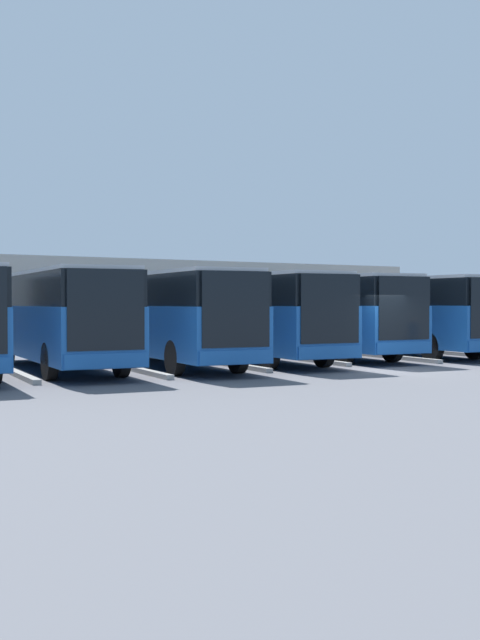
# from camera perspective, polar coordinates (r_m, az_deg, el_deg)

# --- Properties ---
(ground_plane) EXTENTS (600.00, 600.00, 0.00)m
(ground_plane) POSITION_cam_1_polar(r_m,az_deg,el_deg) (27.10, 10.47, -3.51)
(ground_plane) COLOR #5B5B60
(bus_1) EXTENTS (3.64, 11.34, 3.27)m
(bus_1) POSITION_cam_1_polar(r_m,az_deg,el_deg) (37.19, 15.76, 0.56)
(bus_1) COLOR #19519E
(bus_1) RESTS_ON ground_plane
(curb_divider_1) EXTENTS (0.85, 5.57, 0.15)m
(curb_divider_1) POSITION_cam_1_polar(r_m,az_deg,el_deg) (34.77, 15.69, -2.37)
(curb_divider_1) COLOR #9E9E99
(curb_divider_1) RESTS_ON ground_plane
(bus_2) EXTENTS (3.64, 11.34, 3.27)m
(bus_2) POSITION_cam_1_polar(r_m,az_deg,el_deg) (34.73, 11.30, 0.54)
(bus_2) COLOR #19519E
(bus_2) RESTS_ON ground_plane
(curb_divider_2) EXTENTS (0.85, 5.57, 0.15)m
(curb_divider_2) POSITION_cam_1_polar(r_m,az_deg,el_deg) (32.33, 10.89, -2.61)
(curb_divider_2) COLOR #9E9E99
(curb_divider_2) RESTS_ON ground_plane
(bus_3) EXTENTS (3.64, 11.34, 3.27)m
(bus_3) POSITION_cam_1_polar(r_m,az_deg,el_deg) (32.84, 5.73, 0.51)
(bus_3) COLOR #19519E
(bus_3) RESTS_ON ground_plane
(curb_divider_3) EXTENTS (0.85, 5.57, 0.15)m
(curb_divider_3) POSITION_cam_1_polar(r_m,az_deg,el_deg) (30.48, 4.86, -2.83)
(curb_divider_3) COLOR #9E9E99
(curb_divider_3) RESTS_ON ground_plane
(bus_4) EXTENTS (3.64, 11.34, 3.27)m
(bus_4) POSITION_cam_1_polar(r_m,az_deg,el_deg) (30.22, 0.83, 0.46)
(bus_4) COLOR #19519E
(bus_4) RESTS_ON ground_plane
(curb_divider_4) EXTENTS (0.85, 5.57, 0.15)m
(curb_divider_4) POSITION_cam_1_polar(r_m,az_deg,el_deg) (27.92, -0.54, -3.20)
(curb_divider_4) COLOR #9E9E99
(curb_divider_4) RESTS_ON ground_plane
(bus_5) EXTENTS (3.64, 11.34, 3.27)m
(bus_5) POSITION_cam_1_polar(r_m,az_deg,el_deg) (28.04, -5.14, 0.39)
(bus_5) COLOR #19519E
(bus_5) RESTS_ON ground_plane
(curb_divider_5) EXTENTS (0.85, 5.57, 0.15)m
(curb_divider_5) POSITION_cam_1_polar(r_m,az_deg,el_deg) (25.84, -7.16, -3.57)
(curb_divider_5) COLOR #9E9E99
(curb_divider_5) RESTS_ON ground_plane
(bus_6) EXTENTS (3.64, 11.34, 3.27)m
(bus_6) POSITION_cam_1_polar(r_m,az_deg,el_deg) (27.16, -12.75, 0.34)
(bus_6) COLOR #19519E
(bus_6) RESTS_ON ground_plane
(curb_divider_6) EXTENTS (0.85, 5.57, 0.15)m
(curb_divider_6) POSITION_cam_1_polar(r_m,az_deg,el_deg) (25.11, -15.49, -3.74)
(curb_divider_6) COLOR #9E9E99
(curb_divider_6) RESTS_ON ground_plane
(station_building) EXTENTS (37.56, 15.31, 4.61)m
(station_building) POSITION_cam_1_polar(r_m,az_deg,el_deg) (49.07, -10.18, 1.33)
(station_building) COLOR #A8A399
(station_building) RESTS_ON ground_plane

